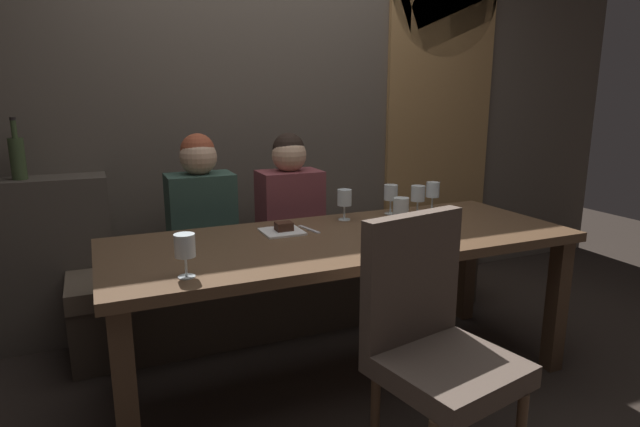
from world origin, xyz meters
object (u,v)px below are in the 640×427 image
(banquette_bench, at_px, (293,288))
(wine_glass_near_right, at_px, (401,207))
(diner_bearded, at_px, (290,199))
(wine_bottle_pale_label, at_px, (17,157))
(wine_glass_end_left, at_px, (433,191))
(dessert_plate, at_px, (283,230))
(fork_on_table, at_px, (309,229))
(diner_redhead, at_px, (201,205))
(wine_glass_end_right, at_px, (391,193))
(chair_near_side, at_px, (432,334))
(dining_table, at_px, (344,253))
(wine_glass_near_left, at_px, (418,195))
(wine_glass_center_back, at_px, (344,199))
(wine_glass_far_right, at_px, (185,247))

(banquette_bench, relative_size, wine_glass_near_right, 15.24)
(diner_bearded, bearing_deg, wine_bottle_pale_label, 166.75)
(banquette_bench, relative_size, wine_glass_end_left, 15.24)
(dessert_plate, xyz_separation_m, fork_on_table, (0.14, -0.01, -0.01))
(diner_redhead, relative_size, wine_glass_end_left, 4.50)
(wine_glass_near_right, bearing_deg, wine_glass_end_right, 66.44)
(banquette_bench, xyz_separation_m, fork_on_table, (-0.11, -0.53, 0.51))
(dessert_plate, bearing_deg, diner_redhead, 118.20)
(chair_near_side, xyz_separation_m, diner_bearded, (-0.01, 1.41, 0.23))
(dining_table, xyz_separation_m, wine_glass_end_left, (0.70, 0.29, 0.20))
(banquette_bench, xyz_separation_m, wine_bottle_pale_label, (-1.42, 0.32, 0.84))
(wine_glass_near_left, distance_m, wine_glass_center_back, 0.42)
(diner_bearded, relative_size, wine_glass_near_left, 4.43)
(wine_glass_far_right, height_order, wine_glass_near_right, same)
(wine_bottle_pale_label, distance_m, wine_glass_end_right, 2.00)
(wine_glass_end_right, bearing_deg, wine_glass_near_left, -34.76)
(wine_bottle_pale_label, distance_m, dessert_plate, 1.48)
(wine_glass_center_back, height_order, fork_on_table, wine_glass_center_back)
(dining_table, distance_m, chair_near_side, 0.73)
(diner_redhead, xyz_separation_m, diner_bearded, (0.52, -0.02, -0.01))
(diner_bearded, xyz_separation_m, fork_on_table, (-0.09, -0.52, -0.05))
(wine_bottle_pale_label, relative_size, wine_glass_far_right, 1.99)
(diner_redhead, height_order, dessert_plate, diner_redhead)
(diner_redhead, height_order, wine_bottle_pale_label, wine_bottle_pale_label)
(chair_near_side, relative_size, diner_redhead, 1.33)
(wine_glass_near_right, relative_size, dessert_plate, 0.86)
(dining_table, height_order, wine_glass_end_right, wine_glass_end_right)
(wine_glass_end_left, distance_m, fork_on_table, 0.83)
(dining_table, bearing_deg, banquette_bench, 90.00)
(wine_glass_far_right, xyz_separation_m, wine_glass_end_right, (1.22, 0.59, 0.00))
(diner_bearded, bearing_deg, wine_glass_center_back, -68.58)
(wine_bottle_pale_label, height_order, fork_on_table, wine_bottle_pale_label)
(wine_glass_end_left, bearing_deg, fork_on_table, -171.44)
(wine_glass_near_left, distance_m, wine_glass_end_right, 0.15)
(diner_redhead, height_order, wine_glass_far_right, diner_redhead)
(diner_redhead, bearing_deg, chair_near_side, -69.76)
(banquette_bench, bearing_deg, chair_near_side, -90.30)
(wine_glass_end_right, distance_m, fork_on_table, 0.58)
(dining_table, bearing_deg, fork_on_table, 123.76)
(wine_glass_end_right, height_order, dessert_plate, wine_glass_end_right)
(diner_redhead, relative_size, dessert_plate, 3.88)
(wine_glass_near_left, xyz_separation_m, wine_glass_end_right, (-0.12, 0.08, 0.00))
(dining_table, relative_size, wine_glass_near_left, 13.41)
(wine_glass_center_back, distance_m, wine_glass_end_right, 0.30)
(wine_glass_near_left, relative_size, wine_glass_end_right, 1.00)
(dining_table, bearing_deg, wine_glass_end_right, 35.45)
(banquette_bench, xyz_separation_m, wine_glass_far_right, (-0.78, -0.98, 0.63))
(wine_glass_end_right, bearing_deg, banquette_bench, 138.35)
(chair_near_side, relative_size, diner_bearded, 1.35)
(dining_table, bearing_deg, wine_glass_near_left, 22.11)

